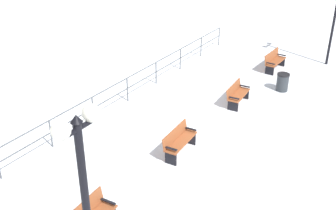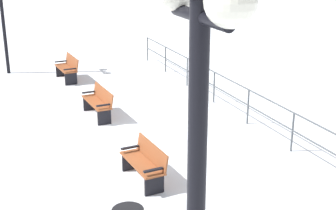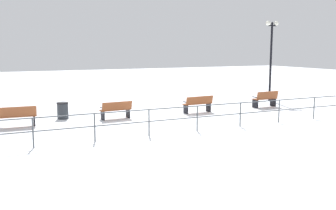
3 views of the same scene
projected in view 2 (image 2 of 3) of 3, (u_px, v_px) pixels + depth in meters
The scene contains 5 objects.
ground_plane at pixel (115, 144), 12.50m from camera, with size 80.00×80.00×0.00m, color white.
bench_nearest at pixel (68, 68), 18.10m from camera, with size 0.65×1.55×0.91m.
bench_second at pixel (99, 102), 14.31m from camera, with size 0.60×1.62×0.87m.
bench_third at pixel (145, 162), 10.47m from camera, with size 0.63×1.50×0.84m.
waterfront_railing at pixel (248, 100), 13.70m from camera, with size 0.05×16.78×1.04m.
Camera 2 is at (3.12, 11.15, 5.00)m, focal length 51.57 mm.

